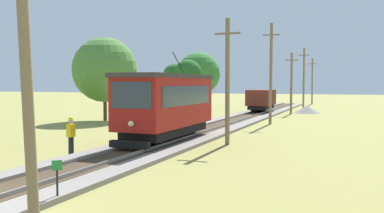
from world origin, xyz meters
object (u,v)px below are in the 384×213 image
Objects in this scene: freight_car at (261,99)px; tree_right_near at (199,74)px; utility_pole_near_tram at (227,80)px; utility_pole_horizon at (312,81)px; utility_pole_far at (291,83)px; utility_pole_foreground at (27,76)px; track_worker at (71,134)px; tree_left_near at (175,76)px; tree_left_far at (188,74)px; trackside_signal_marker at (57,179)px; utility_pole_mid at (271,72)px; utility_pole_distant at (304,77)px; gravel_pile at (307,109)px; tree_right_far at (105,70)px; red_tram at (167,104)px.

freight_car is 13.95m from tree_right_near.
utility_pole_horizon reaches higher than utility_pole_near_tram.
utility_pole_foreground is at bearing -90.00° from utility_pole_far.
tree_left_near is (-11.68, 39.11, 3.44)m from track_worker.
trackside_signal_marker is at bearing -74.01° from tree_left_far.
tree_left_near is (-17.43, -15.91, 0.62)m from utility_pole_horizon.
utility_pole_horizon is at bearing 90.00° from utility_pole_foreground.
freight_car is 8.91m from tree_left_far.
utility_pole_foreground is 0.91× the size of utility_pole_horizon.
utility_pole_mid is 7.00× the size of trackside_signal_marker.
utility_pole_far is at bearing 2.97° from freight_car.
utility_pole_distant reaches higher than trackside_signal_marker.
utility_pole_foreground is 39.75m from utility_pole_far.
utility_pole_foreground is at bearing -90.00° from utility_pole_horizon.
utility_pole_foreground is at bearing -70.10° from tree_left_near.
track_worker is (-5.75, -55.02, -2.82)m from utility_pole_horizon.
utility_pole_mid reaches higher than gravel_pile.
tree_left_near is at bearing 130.28° from utility_pole_mid.
freight_car is 18.29m from tree_right_far.
tree_left_far reaches higher than track_worker.
trackside_signal_marker is 39.43m from gravel_pile.
utility_pole_horizon is 0.96× the size of tree_right_near.
utility_pole_near_tram is (3.24, 0.72, 1.31)m from red_tram.
red_tram is at bearing -89.99° from freight_car.
tree_right_near reaches higher than freight_car.
track_worker is at bearing -100.61° from utility_pole_far.
utility_pole_mid is 1.11× the size of utility_pole_horizon.
utility_pole_horizon reaches higher than freight_car.
utility_pole_near_tram is 1.02× the size of utility_pole_far.
utility_pole_mid is 24.75m from tree_right_near.
utility_pole_horizon is at bearing 90.00° from utility_pole_far.
tree_right_near is 9.88m from tree_left_far.
utility_pole_mid is (0.00, 27.59, 0.78)m from utility_pole_foreground.
utility_pole_mid is 25.38m from trackside_signal_marker.
tree_right_far reaches higher than utility_pole_foreground.
utility_pole_horizon is at bearing 90.00° from utility_pole_distant.
red_tram is at bearing -103.65° from utility_pole_mid.
gravel_pile is 20.35m from tree_left_near.
utility_pole_mid is 19.68m from track_worker.
tree_left_near reaches higher than red_tram.
gravel_pile is at bearing 84.02° from utility_pole_mid.
utility_pole_distant is at bearing 48.74° from tree_left_far.
tree_left_near is (-17.43, 33.21, 0.93)m from utility_pole_near_tram.
utility_pole_far reaches higher than gravel_pile.
utility_pole_distant is at bearing 11.54° from tree_left_near.
tree_right_near is at bearing -130.89° from utility_pole_horizon.
red_tram is 37.68m from utility_pole_distant.
freight_car reaches higher than trackside_signal_marker.
utility_pole_horizon is at bearing 82.45° from freight_car.
tree_left_near is (-14.19, 33.93, 2.23)m from red_tram.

